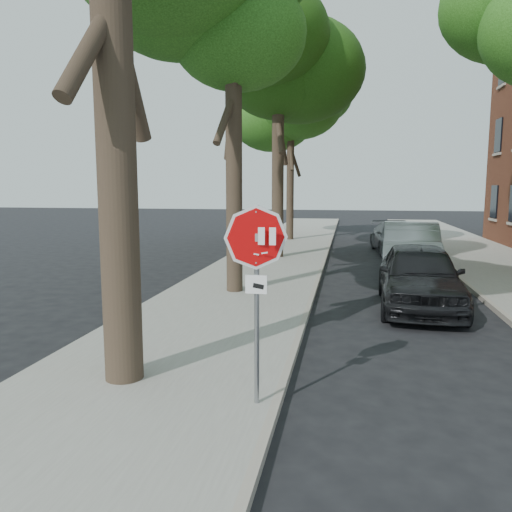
{
  "coord_description": "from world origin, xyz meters",
  "views": [
    {
      "loc": [
        0.43,
        -6.16,
        2.94
      ],
      "look_at": [
        -0.75,
        0.21,
        2.05
      ],
      "focal_mm": 35.0,
      "sensor_mm": 36.0,
      "label": 1
    }
  ],
  "objects_px": {
    "tree_mid_b": "(278,58)",
    "car_b": "(411,248)",
    "tree_far": "(291,106)",
    "stop_sign": "(256,266)",
    "car_c": "(396,238)",
    "car_a": "(419,276)",
    "tree_mid_a": "(233,5)"
  },
  "relations": [
    {
      "from": "tree_mid_b",
      "to": "car_b",
      "type": "distance_m",
      "value": 9.04
    },
    {
      "from": "tree_mid_b",
      "to": "tree_mid_a",
      "type": "bearing_deg",
      "value": -91.63
    },
    {
      "from": "stop_sign",
      "to": "tree_far",
      "type": "distance_m",
      "value": 21.88
    },
    {
      "from": "tree_mid_a",
      "to": "tree_far",
      "type": "bearing_deg",
      "value": 90.4
    },
    {
      "from": "tree_mid_b",
      "to": "car_b",
      "type": "relative_size",
      "value": 1.98
    },
    {
      "from": "car_b",
      "to": "car_c",
      "type": "height_order",
      "value": "car_b"
    },
    {
      "from": "car_a",
      "to": "tree_mid_b",
      "type": "bearing_deg",
      "value": 122.94
    },
    {
      "from": "tree_far",
      "to": "car_a",
      "type": "xyz_separation_m",
      "value": [
        4.9,
        -14.76,
        -6.41
      ]
    },
    {
      "from": "tree_far",
      "to": "car_c",
      "type": "distance_m",
      "value": 9.35
    },
    {
      "from": "tree_mid_b",
      "to": "car_b",
      "type": "xyz_separation_m",
      "value": [
        5.02,
        -2.38,
        -7.13
      ]
    },
    {
      "from": "car_a",
      "to": "tree_far",
      "type": "bearing_deg",
      "value": 110.68
    },
    {
      "from": "stop_sign",
      "to": "car_c",
      "type": "bearing_deg",
      "value": 79.05
    },
    {
      "from": "car_a",
      "to": "car_b",
      "type": "distance_m",
      "value": 5.41
    },
    {
      "from": "tree_mid_a",
      "to": "car_c",
      "type": "distance_m",
      "value": 13.17
    },
    {
      "from": "tree_far",
      "to": "car_a",
      "type": "distance_m",
      "value": 16.82
    },
    {
      "from": "car_a",
      "to": "car_c",
      "type": "bearing_deg",
      "value": 90.05
    },
    {
      "from": "tree_mid_b",
      "to": "car_c",
      "type": "xyz_separation_m",
      "value": [
        5.02,
        2.91,
        -7.31
      ]
    },
    {
      "from": "tree_mid_a",
      "to": "car_c",
      "type": "height_order",
      "value": "tree_mid_a"
    },
    {
      "from": "car_c",
      "to": "car_b",
      "type": "bearing_deg",
      "value": -94.68
    },
    {
      "from": "stop_sign",
      "to": "car_a",
      "type": "relative_size",
      "value": 0.55
    },
    {
      "from": "stop_sign",
      "to": "tree_mid_a",
      "type": "relative_size",
      "value": 0.27
    },
    {
      "from": "car_a",
      "to": "tree_mid_a",
      "type": "bearing_deg",
      "value": 173.24
    },
    {
      "from": "stop_sign",
      "to": "tree_mid_b",
      "type": "distance_m",
      "value": 15.48
    },
    {
      "from": "car_b",
      "to": "car_c",
      "type": "distance_m",
      "value": 5.29
    },
    {
      "from": "tree_mid_b",
      "to": "tree_far",
      "type": "relative_size",
      "value": 1.11
    },
    {
      "from": "car_b",
      "to": "car_c",
      "type": "xyz_separation_m",
      "value": [
        0.0,
        5.29,
        -0.17
      ]
    },
    {
      "from": "stop_sign",
      "to": "car_a",
      "type": "distance_m",
      "value": 7.09
    },
    {
      "from": "tree_mid_b",
      "to": "tree_far",
      "type": "bearing_deg",
      "value": 92.44
    },
    {
      "from": "stop_sign",
      "to": "tree_mid_b",
      "type": "relative_size",
      "value": 0.25
    },
    {
      "from": "tree_far",
      "to": "tree_mid_b",
      "type": "bearing_deg",
      "value": -87.56
    },
    {
      "from": "car_b",
      "to": "car_c",
      "type": "bearing_deg",
      "value": 94.52
    },
    {
      "from": "tree_mid_a",
      "to": "tree_mid_b",
      "type": "bearing_deg",
      "value": 88.37
    }
  ]
}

